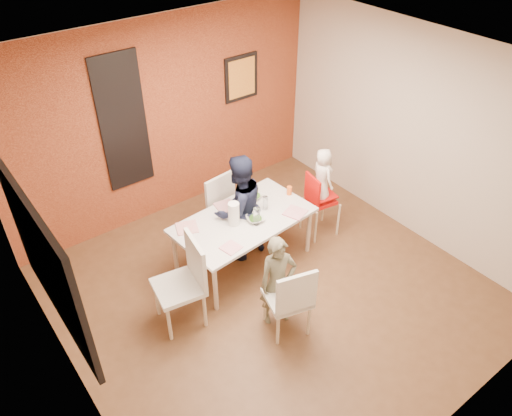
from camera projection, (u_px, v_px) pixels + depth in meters
ground at (271, 291)px, 5.90m from camera, size 4.50×4.50×0.00m
ceiling at (277, 70)px, 4.30m from camera, size 4.50×4.50×0.02m
wall_back at (166, 120)px, 6.54m from camera, size 4.50×0.02×2.70m
wall_front at (466, 338)px, 3.66m from camera, size 4.50×0.02×2.70m
wall_left at (56, 296)px, 4.00m from camera, size 0.02×4.50×2.70m
wall_right at (414, 135)px, 6.20m from camera, size 0.02×4.50×2.70m
brick_accent_wall at (167, 120)px, 6.53m from camera, size 4.50×0.02×2.70m
picture_window_frame at (45, 263)px, 4.03m from camera, size 0.05×1.70×1.30m
picture_window_pane at (47, 262)px, 4.03m from camera, size 0.02×1.55×1.15m
glassblock_strip at (123, 123)px, 6.14m from camera, size 0.55×0.03×1.70m
glassblock_surround at (123, 123)px, 6.13m from camera, size 0.60×0.03×1.76m
art_print_frame at (241, 78)px, 6.93m from camera, size 0.54×0.03×0.64m
art_print_canvas at (242, 78)px, 6.92m from camera, size 0.44×0.01×0.54m
dining_table at (244, 223)px, 5.95m from camera, size 1.72×1.05×0.69m
chair_near at (291, 298)px, 5.10m from camera, size 0.54×0.54×0.94m
chair_far at (227, 209)px, 6.29m from camera, size 0.51×0.51×0.99m
chair_left at (186, 278)px, 5.24m from camera, size 0.56×0.56×1.06m
high_chair at (318, 199)px, 6.47m from camera, size 0.44×0.44×0.92m
child_near at (278, 282)px, 5.25m from camera, size 0.47×0.39×1.11m
child_far at (239, 208)px, 6.05m from camera, size 0.72×0.57×1.42m
toddler at (322, 175)px, 6.27m from camera, size 0.29×0.39×0.73m
plate_near_left at (231, 248)px, 5.48m from camera, size 0.23×0.23×0.01m
plate_far_mid at (225, 206)px, 6.11m from camera, size 0.27×0.27×0.01m
plate_near_right at (295, 212)px, 6.00m from camera, size 0.30×0.30×0.01m
plate_far_left at (187, 228)px, 5.76m from camera, size 0.31×0.31×0.01m
salad_bowl_a at (255, 219)px, 5.87m from camera, size 0.26×0.26×0.05m
salad_bowl_b at (254, 196)px, 6.25m from camera, size 0.24×0.24×0.05m
wine_bottle at (251, 203)px, 5.93m from camera, size 0.07×0.07×0.28m
wine_glass_a at (257, 216)px, 5.76m from camera, size 0.08×0.08×0.22m
wine_glass_b at (265, 203)px, 6.02m from camera, size 0.06×0.06×0.18m
paper_towel_roll at (234, 214)px, 5.74m from camera, size 0.13×0.13×0.29m
condiment_red at (248, 211)px, 5.93m from camera, size 0.03×0.03×0.13m
condiment_green at (254, 205)px, 6.01m from camera, size 0.04×0.04×0.15m
condiment_brown at (246, 209)px, 5.93m from camera, size 0.04×0.04×0.15m
sippy_cup at (289, 191)px, 6.29m from camera, size 0.06×0.06×0.11m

